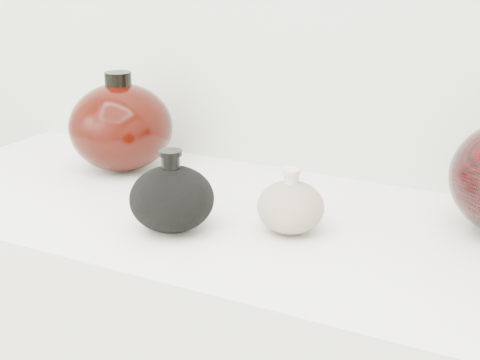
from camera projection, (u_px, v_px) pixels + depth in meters
The scene contains 3 objects.
black_gourd_vase at pixel (172, 198), 1.00m from camera, with size 0.16×0.16×0.13m.
cream_gourd_vase at pixel (291, 206), 1.00m from camera, with size 0.11×0.11×0.10m.
left_round_pot at pixel (121, 127), 1.27m from camera, with size 0.21×0.21×0.19m.
Camera 1 is at (0.49, 0.07, 1.31)m, focal length 50.00 mm.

